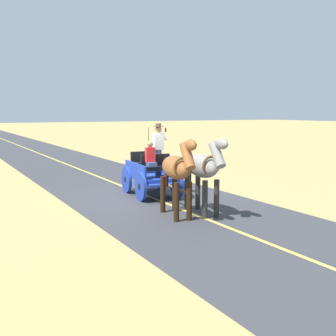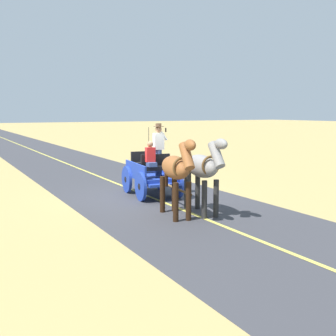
# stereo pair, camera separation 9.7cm
# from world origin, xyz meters

# --- Properties ---
(ground_plane) EXTENTS (200.00, 200.00, 0.00)m
(ground_plane) POSITION_xyz_m (0.00, 0.00, 0.00)
(ground_plane) COLOR tan
(road_surface) EXTENTS (5.59, 160.00, 0.01)m
(road_surface) POSITION_xyz_m (0.00, 0.00, 0.00)
(road_surface) COLOR #38383D
(road_surface) RESTS_ON ground
(road_centre_stripe) EXTENTS (0.12, 160.00, 0.00)m
(road_centre_stripe) POSITION_xyz_m (0.00, 0.00, 0.01)
(road_centre_stripe) COLOR #DBCC4C
(road_centre_stripe) RESTS_ON road_surface
(horse_drawn_carriage) EXTENTS (1.68, 4.52, 2.50)m
(horse_drawn_carriage) POSITION_xyz_m (-0.18, 0.07, 0.82)
(horse_drawn_carriage) COLOR #1E3899
(horse_drawn_carriage) RESTS_ON ground
(horse_near_side) EXTENTS (0.71, 2.14, 2.21)m
(horse_near_side) POSITION_xyz_m (-0.23, 3.12, 1.32)
(horse_near_side) COLOR gray
(horse_near_side) RESTS_ON ground
(horse_off_side) EXTENTS (0.81, 2.15, 2.21)m
(horse_off_side) POSITION_xyz_m (0.57, 3.03, 1.32)
(horse_off_side) COLOR brown
(horse_off_side) RESTS_ON ground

